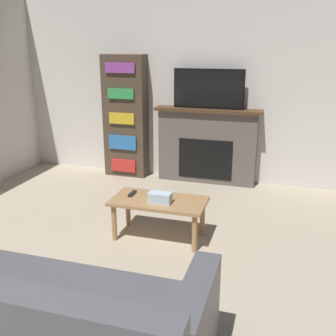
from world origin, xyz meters
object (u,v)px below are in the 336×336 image
object	(u,v)px
bookshelf	(126,117)
fireplace	(207,145)
tv	(209,89)
couch	(28,330)
coffee_table	(159,205)

from	to	relation	value
bookshelf	fireplace	bearing A→B (deg)	1.06
fireplace	tv	size ratio (longest dim) A/B	1.53
fireplace	couch	xyz separation A→B (m)	(-0.33, -3.64, -0.24)
tv	coffee_table	xyz separation A→B (m)	(-0.12, -1.79, -0.95)
couch	coffee_table	bearing A→B (deg)	83.46
fireplace	tv	xyz separation A→B (m)	(-0.00, -0.02, 0.78)
tv	couch	bearing A→B (deg)	-95.20
fireplace	couch	distance (m)	3.66
fireplace	coffee_table	size ratio (longest dim) A/B	1.55
fireplace	coffee_table	world-z (taller)	fireplace
bookshelf	tv	bearing A→B (deg)	0.11
tv	bookshelf	xyz separation A→B (m)	(-1.20, -0.00, -0.44)
coffee_table	bookshelf	xyz separation A→B (m)	(-1.08, 1.79, 0.52)
tv	couch	xyz separation A→B (m)	(-0.33, -3.62, -1.02)
fireplace	tv	bearing A→B (deg)	-90.00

